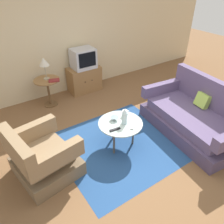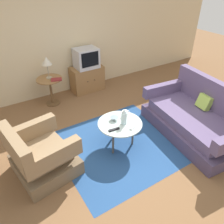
# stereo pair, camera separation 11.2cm
# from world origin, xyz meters

# --- Properties ---
(ground_plane) EXTENTS (16.00, 16.00, 0.00)m
(ground_plane) POSITION_xyz_m (0.00, 0.00, 0.00)
(ground_plane) COLOR brown
(back_wall) EXTENTS (9.00, 0.12, 2.70)m
(back_wall) POSITION_xyz_m (0.00, 2.57, 1.35)
(back_wall) COLOR #CCB78E
(back_wall) RESTS_ON ground
(area_rug) EXTENTS (2.04, 1.93, 0.00)m
(area_rug) POSITION_xyz_m (-0.06, 0.10, 0.00)
(area_rug) COLOR navy
(area_rug) RESTS_ON ground
(armchair) EXTENTS (0.93, 0.98, 0.84)m
(armchair) POSITION_xyz_m (-1.36, 0.21, 0.31)
(armchair) COLOR brown
(armchair) RESTS_ON ground
(couch) EXTENTS (1.21, 1.99, 0.95)m
(couch) POSITION_xyz_m (1.31, -0.34, 0.30)
(couch) COLOR #4B3E5C
(couch) RESTS_ON ground
(coffee_table) EXTENTS (0.73, 0.73, 0.48)m
(coffee_table) POSITION_xyz_m (-0.06, 0.10, 0.43)
(coffee_table) COLOR #B2C6C1
(coffee_table) RESTS_ON ground
(side_table) EXTENTS (0.55, 0.55, 0.62)m
(side_table) POSITION_xyz_m (-0.56, 2.07, 0.45)
(side_table) COLOR olive
(side_table) RESTS_ON ground
(tv_stand) EXTENTS (0.77, 0.45, 0.60)m
(tv_stand) POSITION_xyz_m (0.42, 2.26, 0.30)
(tv_stand) COLOR olive
(tv_stand) RESTS_ON ground
(television) EXTENTS (0.53, 0.42, 0.46)m
(television) POSITION_xyz_m (0.42, 2.24, 0.83)
(television) COLOR #B7B7BC
(television) RESTS_ON tv_stand
(table_lamp) EXTENTS (0.21, 0.21, 0.47)m
(table_lamp) POSITION_xyz_m (-0.55, 2.09, 0.98)
(table_lamp) COLOR #9E937A
(table_lamp) RESTS_ON side_table
(vase) EXTENTS (0.09, 0.09, 0.27)m
(vase) POSITION_xyz_m (-0.02, 0.05, 0.61)
(vase) COLOR silver
(vase) RESTS_ON coffee_table
(mug) EXTENTS (0.14, 0.09, 0.10)m
(mug) POSITION_xyz_m (0.13, 0.23, 0.53)
(mug) COLOR white
(mug) RESTS_ON coffee_table
(bowl) EXTENTS (0.14, 0.14, 0.06)m
(bowl) POSITION_xyz_m (-0.10, 0.22, 0.51)
(bowl) COLOR slate
(bowl) RESTS_ON coffee_table
(tv_remote_dark) EXTENTS (0.18, 0.06, 0.02)m
(tv_remote_dark) POSITION_xyz_m (-0.24, -0.01, 0.49)
(tv_remote_dark) COLOR black
(tv_remote_dark) RESTS_ON coffee_table
(tv_remote_silver) EXTENTS (0.15, 0.11, 0.02)m
(tv_remote_silver) POSITION_xyz_m (0.04, -0.11, 0.49)
(tv_remote_silver) COLOR #B2B2B7
(tv_remote_silver) RESTS_ON coffee_table
(book) EXTENTS (0.25, 0.20, 0.03)m
(book) POSITION_xyz_m (-0.45, 1.91, 0.63)
(book) COLOR maroon
(book) RESTS_ON side_table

